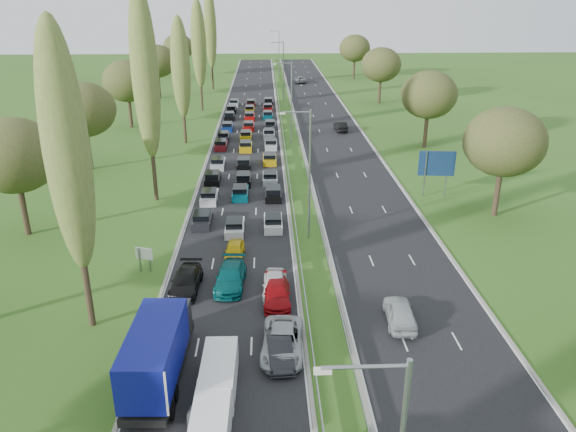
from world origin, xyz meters
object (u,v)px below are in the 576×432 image
object	(u,v)px
white_van_front	(212,420)
direction_sign	(437,166)
blue_lorry	(158,350)
info_sign	(144,256)
near_car_3	(186,281)
white_van_rear	(219,372)

from	to	relation	value
white_van_front	direction_sign	size ratio (longest dim) A/B	0.92
blue_lorry	info_sign	bearing A→B (deg)	106.66
near_car_3	white_van_rear	distance (m)	12.04
white_van_rear	direction_sign	distance (m)	38.60
info_sign	white_van_front	bearing A→B (deg)	-69.33
near_car_3	white_van_rear	bearing A→B (deg)	-70.49
near_car_3	direction_sign	xyz separation A→B (m)	(25.03, 20.31, 2.80)
info_sign	direction_sign	bearing A→B (deg)	30.61
near_car_3	white_van_rear	size ratio (longest dim) A/B	1.05
near_car_3	info_sign	bearing A→B (deg)	142.22
near_car_3	info_sign	world-z (taller)	info_sign
direction_sign	blue_lorry	bearing A→B (deg)	-129.04
info_sign	blue_lorry	bearing A→B (deg)	-75.54
blue_lorry	white_van_rear	xyz separation A→B (m)	(3.55, -0.81, -1.05)
blue_lorry	direction_sign	size ratio (longest dim) A/B	1.82
white_van_rear	info_sign	distance (m)	16.46
white_van_front	info_sign	world-z (taller)	info_sign
info_sign	direction_sign	size ratio (longest dim) A/B	0.40
blue_lorry	direction_sign	distance (m)	40.01
direction_sign	near_car_3	bearing A→B (deg)	-140.95
info_sign	direction_sign	world-z (taller)	direction_sign
near_car_3	white_van_front	world-z (taller)	white_van_front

